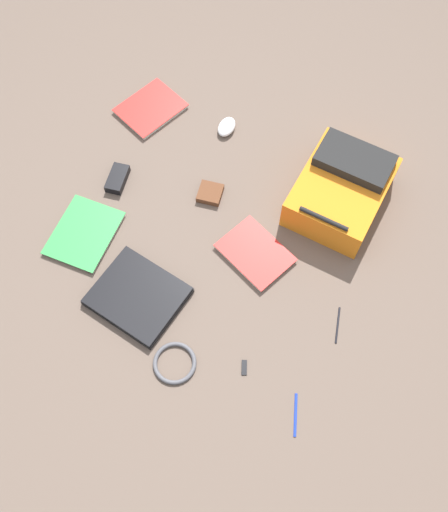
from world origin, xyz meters
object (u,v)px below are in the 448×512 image
(backpack, at_px, (342,189))
(computer_mouse, at_px, (227,127))
(laptop, at_px, (138,296))
(cable_coil, at_px, (175,363))
(usb_stick, at_px, (244,367))
(power_brick, at_px, (117,179))
(book_red, at_px, (255,253))
(pen_black, at_px, (338,325))
(book_comic, at_px, (84,234))
(book_blue, at_px, (151,109))
(earbud_pouch, at_px, (210,193))
(pen_blue, at_px, (296,415))

(backpack, distance_m, computer_mouse, 0.55)
(laptop, relative_size, cable_coil, 2.40)
(laptop, relative_size, usb_stick, 6.82)
(power_brick, bearing_deg, usb_stick, 143.79)
(laptop, relative_size, book_red, 1.15)
(pen_black, bearing_deg, computer_mouse, -44.73)
(book_comic, xyz_separation_m, cable_coil, (-0.51, 0.33, -0.00))
(backpack, xyz_separation_m, pen_black, (-0.14, 0.49, -0.08))
(cable_coil, distance_m, pen_black, 0.58)
(laptop, bearing_deg, cable_coil, 140.87)
(backpack, relative_size, book_blue, 1.38)
(backpack, xyz_separation_m, power_brick, (0.83, 0.22, -0.06))
(book_comic, height_order, cable_coil, book_comic)
(book_blue, height_order, book_comic, book_blue)
(cable_coil, xyz_separation_m, usb_stick, (-0.22, -0.07, -0.00))
(laptop, xyz_separation_m, computer_mouse, (-0.03, -0.81, 0.00))
(laptop, bearing_deg, computer_mouse, -92.21)
(backpack, bearing_deg, book_red, 56.44)
(earbud_pouch, height_order, usb_stick, earbud_pouch)
(laptop, bearing_deg, pen_black, -167.62)
(laptop, height_order, pen_blue, laptop)
(book_red, relative_size, cable_coil, 2.09)
(pen_black, distance_m, usb_stick, 0.36)
(backpack, bearing_deg, cable_coil, 67.54)
(cable_coil, bearing_deg, computer_mouse, -79.38)
(pen_blue, distance_m, earbud_pouch, 0.89)
(pen_blue, xyz_separation_m, earbud_pouch, (0.56, -0.68, 0.01))
(laptop, bearing_deg, book_blue, -69.07)
(laptop, distance_m, pen_blue, 0.68)
(pen_black, bearing_deg, cable_coil, 34.45)
(book_red, height_order, power_brick, power_brick)
(pen_black, distance_m, earbud_pouch, 0.70)
(laptop, bearing_deg, power_brick, -56.51)
(cable_coil, bearing_deg, pen_blue, 177.69)
(cable_coil, xyz_separation_m, pen_blue, (-0.43, 0.02, -0.00))
(pen_black, bearing_deg, power_brick, -15.45)
(backpack, relative_size, earbud_pouch, 4.83)
(book_blue, relative_size, book_comic, 1.14)
(power_brick, xyz_separation_m, usb_stick, (-0.72, 0.52, -0.01))
(book_red, relative_size, pen_blue, 2.23)
(computer_mouse, bearing_deg, laptop, 89.89)
(backpack, relative_size, usb_stick, 8.32)
(book_red, height_order, cable_coil, book_red)
(cable_coil, xyz_separation_m, earbud_pouch, (0.13, -0.66, 0.01))
(backpack, xyz_separation_m, book_comic, (0.85, 0.48, -0.07))
(laptop, distance_m, cable_coil, 0.28)
(computer_mouse, xyz_separation_m, usb_stick, (-0.41, 0.91, -0.01))
(backpack, height_order, power_brick, backpack)
(power_brick, xyz_separation_m, pen_black, (-0.97, 0.27, -0.01))
(book_red, distance_m, pen_blue, 0.59)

